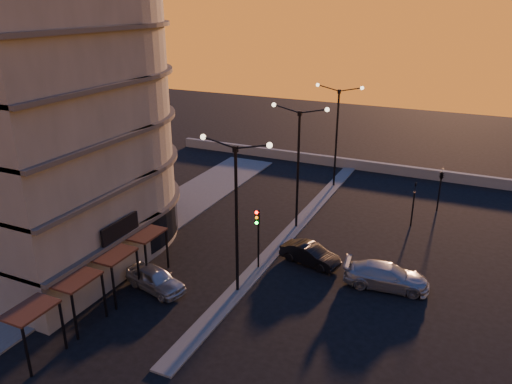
% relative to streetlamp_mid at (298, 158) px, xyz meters
% --- Properties ---
extents(ground, '(120.00, 120.00, 0.00)m').
position_rel_streetlamp_mid_xyz_m(ground, '(0.00, -10.00, -5.59)').
color(ground, black).
rests_on(ground, ground).
extents(sidewalk_west, '(5.00, 40.00, 0.12)m').
position_rel_streetlamp_mid_xyz_m(sidewalk_west, '(-10.50, -6.00, -5.53)').
color(sidewalk_west, '#50504D').
rests_on(sidewalk_west, ground).
extents(median, '(1.20, 36.00, 0.12)m').
position_rel_streetlamp_mid_xyz_m(median, '(0.00, 0.00, -5.53)').
color(median, '#50504D').
rests_on(median, ground).
extents(parapet, '(44.00, 0.50, 1.00)m').
position_rel_streetlamp_mid_xyz_m(parapet, '(2.00, 16.00, -5.09)').
color(parapet, gray).
rests_on(parapet, ground).
extents(building, '(14.35, 17.08, 25.00)m').
position_rel_streetlamp_mid_xyz_m(building, '(-14.00, -9.97, 6.32)').
color(building, '#656259').
rests_on(building, ground).
extents(streetlamp_near, '(4.32, 0.32, 9.51)m').
position_rel_streetlamp_mid_xyz_m(streetlamp_near, '(0.00, -10.00, 0.00)').
color(streetlamp_near, black).
rests_on(streetlamp_near, ground).
extents(streetlamp_mid, '(4.32, 0.32, 9.51)m').
position_rel_streetlamp_mid_xyz_m(streetlamp_mid, '(0.00, 0.00, 0.00)').
color(streetlamp_mid, black).
rests_on(streetlamp_mid, ground).
extents(streetlamp_far, '(4.32, 0.32, 9.51)m').
position_rel_streetlamp_mid_xyz_m(streetlamp_far, '(0.00, 10.00, 0.00)').
color(streetlamp_far, black).
rests_on(streetlamp_far, ground).
extents(traffic_light_main, '(0.28, 0.44, 4.25)m').
position_rel_streetlamp_mid_xyz_m(traffic_light_main, '(0.00, -7.13, -2.70)').
color(traffic_light_main, black).
rests_on(traffic_light_main, ground).
extents(signal_east_a, '(0.13, 0.16, 3.60)m').
position_rel_streetlamp_mid_xyz_m(signal_east_a, '(8.00, 4.00, -3.66)').
color(signal_east_a, black).
rests_on(signal_east_a, ground).
extents(signal_east_b, '(0.42, 1.99, 3.60)m').
position_rel_streetlamp_mid_xyz_m(signal_east_b, '(9.50, 8.00, -2.49)').
color(signal_east_b, black).
rests_on(signal_east_b, ground).
extents(car_hatchback, '(4.43, 2.63, 1.41)m').
position_rel_streetlamp_mid_xyz_m(car_hatchback, '(-4.59, -11.90, -4.89)').
color(car_hatchback, '#9CA1A4').
rests_on(car_hatchback, ground).
extents(car_sedan, '(4.28, 2.27, 1.34)m').
position_rel_streetlamp_mid_xyz_m(car_sedan, '(2.83, -4.93, -4.92)').
color(car_sedan, black).
rests_on(car_sedan, ground).
extents(car_wagon, '(5.34, 2.71, 1.48)m').
position_rel_streetlamp_mid_xyz_m(car_wagon, '(8.00, -5.73, -4.85)').
color(car_wagon, '#94969B').
rests_on(car_wagon, ground).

